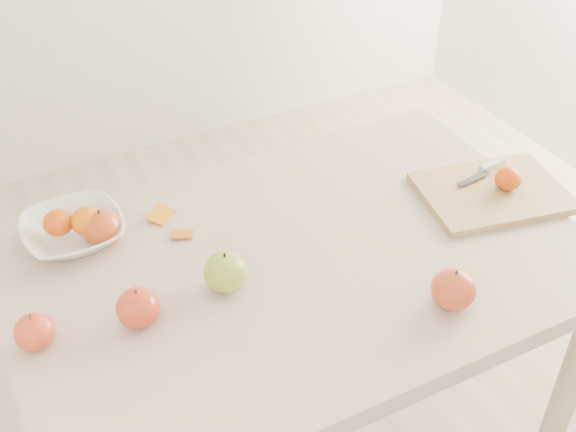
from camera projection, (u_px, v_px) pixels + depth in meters
name	position (u px, v px, depth m)	size (l,w,h in m)	color
table	(299.00, 290.00, 1.57)	(1.20, 0.80, 0.75)	beige
cutting_board	(492.00, 193.00, 1.68)	(0.33, 0.24, 0.02)	tan
board_tangerine	(508.00, 178.00, 1.66)	(0.06, 0.06, 0.05)	#CA4B07
fruit_bowl	(73.00, 231.00, 1.54)	(0.21, 0.21, 0.05)	white
bowl_tangerine_near	(58.00, 223.00, 1.52)	(0.06, 0.06, 0.06)	#E94608
bowl_tangerine_far	(87.00, 221.00, 1.52)	(0.07, 0.07, 0.06)	#D96407
orange_peel_a	(161.00, 216.00, 1.62)	(0.06, 0.04, 0.00)	orange
orange_peel_b	(182.00, 235.00, 1.56)	(0.04, 0.04, 0.00)	#D1620E
paring_knife	(489.00, 167.00, 1.74)	(0.17, 0.05, 0.01)	white
apple_green	(226.00, 272.00, 1.41)	(0.09, 0.09, 0.08)	olive
apple_red_e	(453.00, 289.00, 1.38)	(0.09, 0.09, 0.08)	#A61212
apple_red_a	(102.00, 228.00, 1.52)	(0.09, 0.09, 0.08)	#A51807
apple_red_d	(35.00, 332.00, 1.30)	(0.07, 0.07, 0.07)	#A70310
apple_red_b	(138.00, 308.00, 1.34)	(0.08, 0.08, 0.08)	maroon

